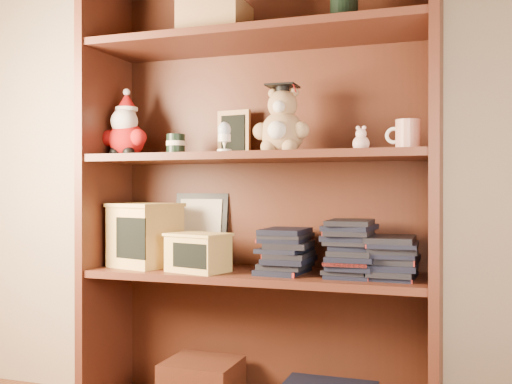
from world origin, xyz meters
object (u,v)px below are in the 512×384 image
(bookcase, at_px, (260,204))
(treats_box, at_px, (145,234))
(teacher_mug, at_px, (407,135))
(grad_teddy_bear, at_px, (282,126))

(bookcase, distance_m, treats_box, 0.44)
(bookcase, height_order, treats_box, bookcase)
(bookcase, relative_size, teacher_mug, 14.77)
(bookcase, relative_size, grad_teddy_bear, 6.84)
(grad_teddy_bear, bearing_deg, treats_box, 179.33)
(teacher_mug, bearing_deg, grad_teddy_bear, -179.00)
(grad_teddy_bear, distance_m, teacher_mug, 0.41)
(grad_teddy_bear, xyz_separation_m, treats_box, (-0.52, 0.01, -0.37))
(bookcase, relative_size, treats_box, 6.18)
(teacher_mug, bearing_deg, bookcase, 174.23)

